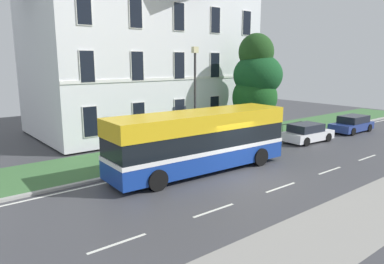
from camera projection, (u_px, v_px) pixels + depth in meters
ground_plane at (238, 173)px, 17.98m from camera, size 60.00×56.00×0.18m
georgian_townhouse at (143, 52)px, 28.60m from camera, size 17.14×9.82×12.23m
iron_verge_railing at (227, 141)px, 22.20m from camera, size 15.55×0.04×0.97m
evergreen_tree at (255, 93)px, 26.64m from camera, size 3.93×4.06×7.79m
single_decker_bus at (200, 140)px, 18.03m from camera, size 9.85×2.86×3.05m
parked_hatchback_00 at (352, 124)px, 28.31m from camera, size 3.95×1.87×1.28m
parked_hatchback_01 at (307, 133)px, 24.81m from camera, size 3.84×2.00×1.28m
street_lamp_post at (195, 92)px, 21.39m from camera, size 0.36×0.24×6.23m
litter_bin at (254, 134)px, 24.43m from camera, size 0.47×0.47×1.08m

